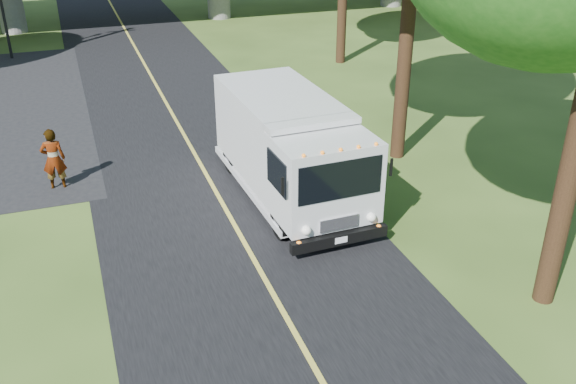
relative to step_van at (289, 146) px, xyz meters
name	(u,v)px	position (x,y,z in m)	size (l,w,h in m)	color
road	(203,170)	(-1.94, 2.51, -1.53)	(7.00, 90.00, 0.02)	black
lane_line	(203,169)	(-1.94, 2.51, -1.51)	(0.12, 90.00, 0.01)	gold
step_van	(289,146)	(0.00, 0.00, 0.00)	(2.74, 6.85, 2.84)	silver
pedestrian	(53,159)	(-6.22, 2.73, -0.62)	(0.67, 0.44, 1.84)	gray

